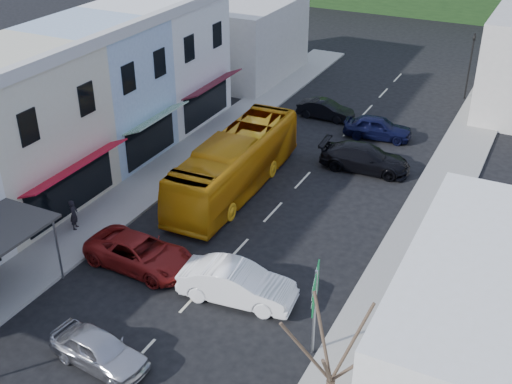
% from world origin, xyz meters
% --- Properties ---
extents(ground, '(120.00, 120.00, 0.00)m').
position_xyz_m(ground, '(0.00, 0.00, 0.00)').
color(ground, black).
rests_on(ground, ground).
extents(sidewalk_left, '(3.00, 52.00, 0.15)m').
position_xyz_m(sidewalk_left, '(-7.50, 10.00, 0.07)').
color(sidewalk_left, gray).
rests_on(sidewalk_left, ground).
extents(sidewalk_right, '(3.00, 52.00, 0.15)m').
position_xyz_m(sidewalk_right, '(7.50, 10.00, 0.07)').
color(sidewalk_right, gray).
rests_on(sidewalk_right, ground).
extents(shopfront_row, '(8.25, 30.00, 8.00)m').
position_xyz_m(shopfront_row, '(-12.49, 5.00, 4.00)').
color(shopfront_row, silver).
rests_on(shopfront_row, ground).
extents(distant_block_left, '(8.00, 10.00, 6.00)m').
position_xyz_m(distant_block_left, '(-12.00, 27.00, 3.00)').
color(distant_block_left, '#B7B2A8').
rests_on(distant_block_left, ground).
extents(bus, '(2.87, 11.67, 3.10)m').
position_xyz_m(bus, '(-2.94, 9.32, 1.55)').
color(bus, orange).
rests_on(bus, ground).
extents(car_silver, '(4.56, 2.23, 1.40)m').
position_xyz_m(car_silver, '(-1.05, -4.90, 0.70)').
color(car_silver, '#B2B2B7').
rests_on(car_silver, ground).
extents(car_white, '(4.57, 2.28, 1.40)m').
position_xyz_m(car_white, '(1.73, 0.76, 0.70)').
color(car_white, white).
rests_on(car_white, ground).
extents(car_red, '(4.69, 2.13, 1.40)m').
position_xyz_m(car_red, '(-3.36, 0.92, 0.70)').
color(car_red, maroon).
rests_on(car_red, ground).
extents(car_black_near, '(4.61, 2.14, 1.40)m').
position_xyz_m(car_black_near, '(2.73, 14.86, 0.70)').
color(car_black_near, black).
rests_on(car_black_near, ground).
extents(car_navy_mid, '(4.59, 2.34, 1.40)m').
position_xyz_m(car_navy_mid, '(2.05, 19.61, 0.70)').
color(car_navy_mid, black).
rests_on(car_navy_mid, ground).
extents(car_black_far, '(4.43, 1.88, 1.40)m').
position_xyz_m(car_black_far, '(-2.20, 21.24, 0.70)').
color(car_black_far, black).
rests_on(car_black_far, ground).
extents(pedestrian_left, '(0.61, 0.71, 1.70)m').
position_xyz_m(pedestrian_left, '(-8.05, 1.97, 1.00)').
color(pedestrian_left, black).
rests_on(pedestrian_left, sidewalk_left).
extents(direction_sign, '(1.07, 1.82, 3.84)m').
position_xyz_m(direction_sign, '(5.80, -0.82, 1.92)').
color(direction_sign, '#085926').
rests_on(direction_sign, ground).
extents(street_tree, '(3.88, 3.88, 7.02)m').
position_xyz_m(street_tree, '(8.00, -5.21, 3.51)').
color(street_tree, '#32261D').
rests_on(street_tree, ground).
extents(traffic_signal, '(1.11, 1.30, 4.95)m').
position_xyz_m(traffic_signal, '(5.80, 29.60, 2.48)').
color(traffic_signal, black).
rests_on(traffic_signal, ground).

